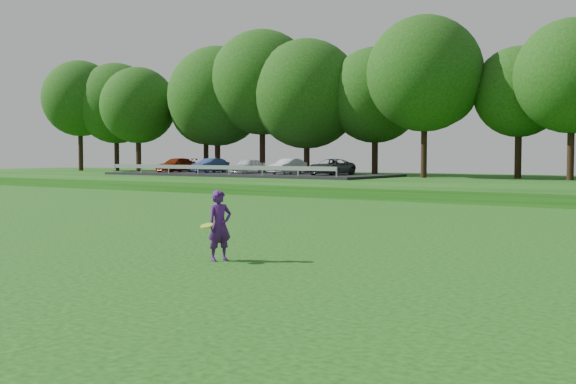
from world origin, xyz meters
The scene contains 6 objects.
ground centered at (0.00, 0.00, 0.00)m, with size 140.00×140.00×0.00m, color #12400C.
berm centered at (0.00, 34.00, 0.30)m, with size 130.00×30.00×0.60m, color #12400C.
walking_path centered at (0.00, 20.00, 0.02)m, with size 130.00×1.60×0.04m, color gray.
treeline centered at (0.00, 38.00, 8.10)m, with size 104.00×7.00×15.00m, color #0F3E0E, non-canonical shape.
parking_lot centered at (-23.80, 32.81, 1.03)m, with size 24.00×9.00×1.38m.
woman centered at (2.15, -0.98, 0.77)m, with size 0.54×0.85×1.54m.
Camera 1 is at (12.36, -12.89, 2.32)m, focal length 45.00 mm.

